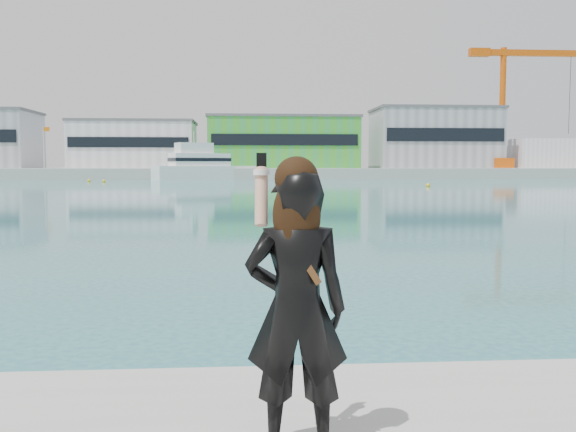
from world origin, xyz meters
The scene contains 13 objects.
far_quay centered at (0.00, 130.00, 1.00)m, with size 320.00×40.00×2.00m, color #9E9E99.
warehouse_white centered at (-22.00, 127.98, 6.76)m, with size 24.48×15.35×9.50m.
warehouse_green centered at (8.00, 127.98, 7.26)m, with size 30.60×16.36×10.50m.
warehouse_grey_right centered at (40.00, 127.98, 8.26)m, with size 25.50×15.35×12.50m.
ancillary_shed centered at (62.00, 126.00, 5.00)m, with size 12.00×10.00×6.00m, color silver.
dock_crane centered at (53.20, 122.00, 15.07)m, with size 23.00×4.00×24.00m.
flagpole_left centered at (-37.91, 121.00, 6.54)m, with size 1.28×0.16×8.00m.
flagpole_right centered at (22.09, 121.00, 6.54)m, with size 1.28×0.16×8.00m.
motor_yacht centered at (-7.42, 110.23, 2.40)m, with size 18.72×12.19×8.52m.
buoy_near centered at (21.91, 71.26, 0.00)m, with size 0.50×0.50×0.50m, color yellow.
buoy_far centered at (-24.37, 97.92, 0.00)m, with size 0.50×0.50×0.50m, color yellow.
buoy_extra centered at (-21.46, 94.98, 0.00)m, with size 0.50×0.50×0.50m, color yellow.
woman centered at (-0.38, -0.68, 1.75)m, with size 0.67×0.46×1.88m.
Camera 1 is at (-0.73, -4.64, 2.60)m, focal length 40.00 mm.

